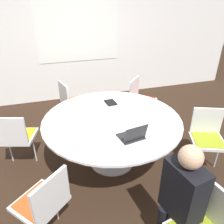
{
  "coord_description": "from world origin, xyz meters",
  "views": [
    {
      "loc": [
        -0.76,
        -2.48,
        2.25
      ],
      "look_at": [
        0.0,
        0.0,
        0.85
      ],
      "focal_mm": 35.0,
      "sensor_mm": 36.0,
      "label": 1
    }
  ],
  "objects": [
    {
      "name": "laptop",
      "position": [
        0.09,
        -0.54,
        0.8
      ],
      "size": [
        0.32,
        0.3,
        0.21
      ],
      "rotation": [
        0.0,
        0.0,
        3.31
      ],
      "color": "#232326",
      "rests_on": "conference_table"
    },
    {
      "name": "chair_5",
      "position": [
        -0.96,
        -0.93,
        0.52
      ],
      "size": [
        0.61,
        0.61,
        0.87
      ],
      "rotation": [
        0.0,
        0.0,
        13.28
      ],
      "color": "silver",
      "rests_on": "ground_plane"
    },
    {
      "name": "ground_plane",
      "position": [
        0.0,
        0.0,
        0.0
      ],
      "size": [
        16.0,
        16.0,
        0.0
      ],
      "primitive_type": "plane",
      "color": "black"
    },
    {
      "name": "chair_2",
      "position": [
        0.87,
        1.01,
        0.52
      ],
      "size": [
        0.61,
        0.61,
        0.87
      ],
      "rotation": [
        0.0,
        0.0,
        10.23
      ],
      "color": "silver",
      "rests_on": "ground_plane"
    },
    {
      "name": "spiral_notebook",
      "position": [
        0.12,
        0.47,
        0.76
      ],
      "size": [
        0.17,
        0.22,
        0.02
      ],
      "color": "black",
      "rests_on": "conference_table"
    },
    {
      "name": "chair_3",
      "position": [
        -0.41,
        1.27,
        0.52
      ],
      "size": [
        0.52,
        0.53,
        0.87
      ],
      "rotation": [
        0.0,
        0.0,
        11.26
      ],
      "color": "silver",
      "rests_on": "ground_plane"
    },
    {
      "name": "chair_1",
      "position": [
        1.26,
        -0.44,
        0.52
      ],
      "size": [
        0.57,
        0.55,
        0.87
      ],
      "rotation": [
        0.0,
        0.0,
        9.04
      ],
      "color": "silver",
      "rests_on": "ground_plane"
    },
    {
      "name": "chair_4",
      "position": [
        -1.3,
        0.33,
        0.52
      ],
      "size": [
        0.54,
        0.53,
        0.87
      ],
      "rotation": [
        0.0,
        0.0,
        12.27
      ],
      "color": "silver",
      "rests_on": "ground_plane"
    },
    {
      "name": "wall_back",
      "position": [
        0.0,
        2.57,
        1.35
      ],
      "size": [
        8.0,
        0.07,
        2.7
      ],
      "color": "silver",
      "rests_on": "ground_plane"
    },
    {
      "name": "handbag",
      "position": [
        0.52,
        1.48,
        0.14
      ],
      "size": [
        0.36,
        0.16,
        0.28
      ],
      "color": "#661E56",
      "rests_on": "ground_plane"
    },
    {
      "name": "conference_table",
      "position": [
        0.0,
        0.0,
        0.65
      ],
      "size": [
        1.89,
        1.89,
        0.75
      ],
      "color": "#B7B7BC",
      "rests_on": "ground_plane"
    },
    {
      "name": "person_0",
      "position": [
        0.21,
        -1.38,
        0.72
      ],
      "size": [
        0.3,
        0.39,
        1.22
      ],
      "rotation": [
        0.0,
        0.0,
        8.02
      ],
      "color": "black",
      "rests_on": "ground_plane"
    }
  ]
}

